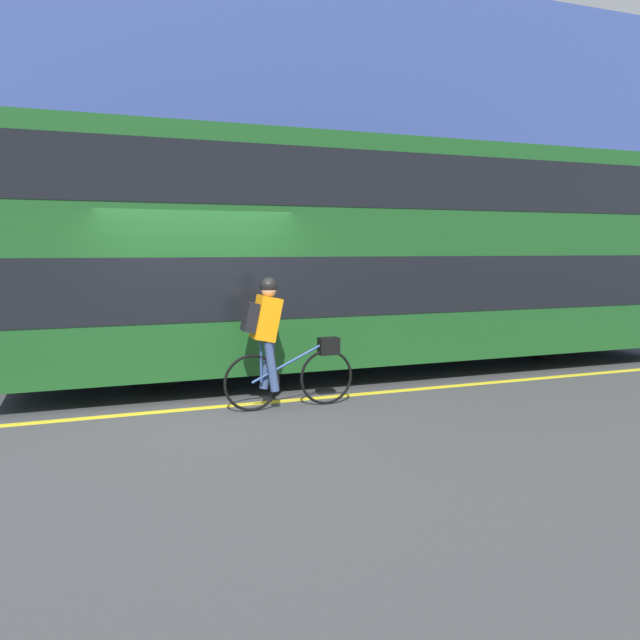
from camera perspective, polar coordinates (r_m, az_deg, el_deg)
The scene contains 7 objects.
ground_plane at distance 8.12m, azimuth -10.38°, elevation -7.93°, with size 80.00×80.00×0.00m, color #424244.
road_center_line at distance 8.12m, azimuth -10.39°, elevation -7.89°, with size 50.00×0.14×0.01m, color yellow.
sidewalk_curb at distance 13.16m, azimuth -14.32°, elevation -2.18°, with size 60.00×2.29×0.12m.
building_facade at distance 14.48m, azimuth -15.37°, elevation 15.27°, with size 60.00×0.30×8.53m.
bus at distance 10.22m, azimuth 5.02°, elevation 6.56°, with size 11.20×2.49×3.61m.
cyclist_on_bike at distance 7.79m, azimuth -4.02°, elevation -1.75°, with size 1.71×0.32×1.66m.
street_sign_post at distance 15.21m, azimuth 12.13°, elevation 3.99°, with size 0.36×0.09×2.22m.
Camera 1 is at (-1.32, -7.75, 2.01)m, focal length 35.00 mm.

